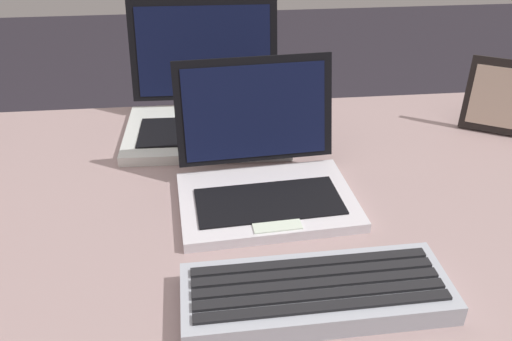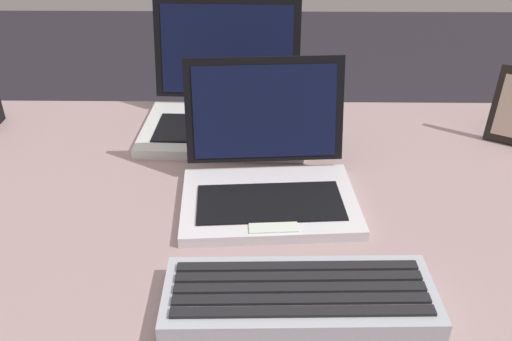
{
  "view_description": "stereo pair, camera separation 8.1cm",
  "coord_description": "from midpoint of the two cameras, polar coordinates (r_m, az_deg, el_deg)",
  "views": [
    {
      "loc": [
        -0.03,
        -0.72,
        1.24
      ],
      "look_at": [
        0.04,
        -0.04,
        0.82
      ],
      "focal_mm": 37.48,
      "sensor_mm": 36.0,
      "label": 1
    },
    {
      "loc": [
        0.05,
        -0.72,
        1.24
      ],
      "look_at": [
        0.04,
        -0.04,
        0.82
      ],
      "focal_mm": 37.48,
      "sensor_mm": 36.0,
      "label": 2
    }
  ],
  "objects": [
    {
      "name": "laptop_front",
      "position": [
        0.88,
        3.89,
        -0.48
      ],
      "size": [
        0.3,
        0.26,
        0.21
      ],
      "color": "silver",
      "rests_on": "desk"
    },
    {
      "name": "laptop_rear",
      "position": [
        1.11,
        -1.32,
        7.0
      ],
      "size": [
        0.33,
        0.29,
        0.24
      ],
      "color": "silver",
      "rests_on": "desk"
    },
    {
      "name": "desk",
      "position": [
        0.94,
        -0.02,
        -8.23
      ],
      "size": [
        1.5,
        0.83,
        0.73
      ],
      "color": "#A88B8A",
      "rests_on": "ground"
    },
    {
      "name": "external_keyboard",
      "position": [
        0.7,
        8.03,
        -13.36
      ],
      "size": [
        0.35,
        0.14,
        0.03
      ],
      "color": "#B1B7C3",
      "rests_on": "desk"
    }
  ]
}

